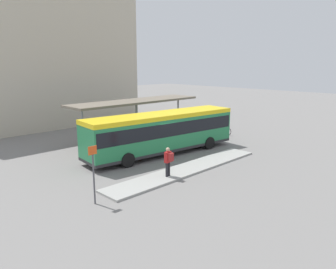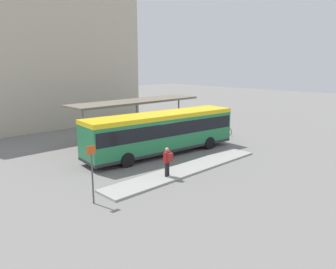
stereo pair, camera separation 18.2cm
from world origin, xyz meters
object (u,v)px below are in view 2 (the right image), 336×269
object	(u,v)px
pedestrian_waiting	(168,160)
bicycle_red	(217,130)
platform_sign	(92,172)
city_bus	(162,130)
potted_planter_near_shelter	(162,134)
bicycle_white	(224,131)

from	to	relation	value
pedestrian_waiting	bicycle_red	bearing A→B (deg)	-73.90
platform_sign	pedestrian_waiting	bearing A→B (deg)	0.31
city_bus	platform_sign	distance (m)	9.24
city_bus	potted_planter_near_shelter	bearing A→B (deg)	53.21
city_bus	pedestrian_waiting	world-z (taller)	city_bus
city_bus	bicycle_red	size ratio (longest dim) A/B	7.65
pedestrian_waiting	potted_planter_near_shelter	size ratio (longest dim) A/B	1.31
pedestrian_waiting	potted_planter_near_shelter	distance (m)	9.10
bicycle_white	bicycle_red	world-z (taller)	bicycle_white
pedestrian_waiting	bicycle_red	size ratio (longest dim) A/B	1.08
platform_sign	bicycle_red	bearing A→B (deg)	18.15
potted_planter_near_shelter	bicycle_white	bearing A→B (deg)	-18.97
city_bus	pedestrian_waiting	xyz separation A→B (m)	(-3.39, -4.02, -0.66)
bicycle_red	platform_sign	size ratio (longest dim) A/B	0.56
city_bus	bicycle_red	xyz separation A→B (m)	(8.42, 1.43, -1.41)
city_bus	bicycle_red	bearing A→B (deg)	15.96
bicycle_white	potted_planter_near_shelter	world-z (taller)	potted_planter_near_shelter
bicycle_white	bicycle_red	distance (m)	0.68
platform_sign	city_bus	bearing A→B (deg)	26.01
bicycle_red	pedestrian_waiting	bearing A→B (deg)	-64.70
bicycle_white	platform_sign	size ratio (longest dim) A/B	0.62
bicycle_red	platform_sign	xyz separation A→B (m)	(-16.72, -5.48, 1.22)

